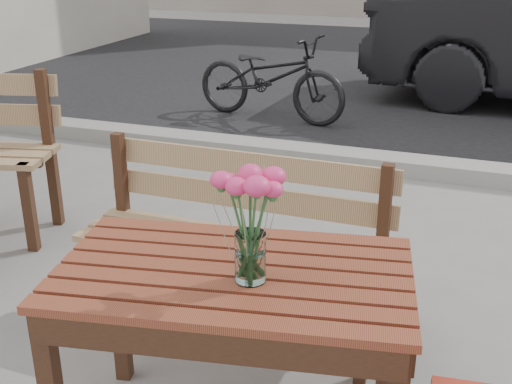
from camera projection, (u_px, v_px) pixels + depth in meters
street at (397, 102)px, 6.67m from camera, size 30.00×8.12×0.12m
main_table at (233, 300)px, 2.03m from camera, size 1.20×0.82×0.68m
main_bench at (237, 221)px, 2.75m from camera, size 1.34×0.41×0.83m
main_vase at (250, 210)px, 1.84m from camera, size 0.20×0.20×0.37m
bicycle at (270, 77)px, 6.03m from camera, size 1.60×0.78×0.80m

